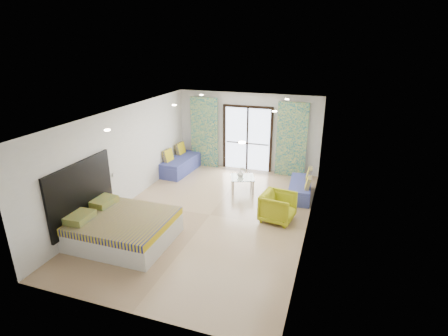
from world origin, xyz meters
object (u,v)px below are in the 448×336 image
(armchair, at_px, (278,206))
(daybed_left, at_px, (181,164))
(daybed_right, at_px, (301,189))
(coffee_table, at_px, (243,179))
(bed, at_px, (121,228))

(armchair, bearing_deg, daybed_left, 66.20)
(daybed_right, distance_m, coffee_table, 1.75)
(bed, height_order, armchair, armchair)
(bed, relative_size, daybed_right, 1.36)
(daybed_right, distance_m, armchair, 1.72)
(daybed_right, height_order, coffee_table, coffee_table)
(bed, xyz_separation_m, coffee_table, (1.86, 3.60, 0.08))
(bed, height_order, daybed_left, daybed_left)
(bed, xyz_separation_m, daybed_left, (-0.64, 4.52, -0.04))
(daybed_right, bearing_deg, bed, -137.46)
(daybed_left, xyz_separation_m, armchair, (3.86, -2.42, 0.12))
(daybed_right, bearing_deg, armchair, -106.52)
(daybed_left, xyz_separation_m, daybed_right, (4.23, -0.75, -0.04))
(bed, bearing_deg, armchair, 33.15)
(bed, bearing_deg, daybed_right, 46.38)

